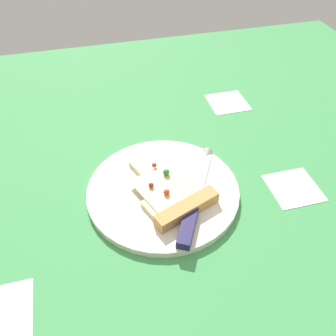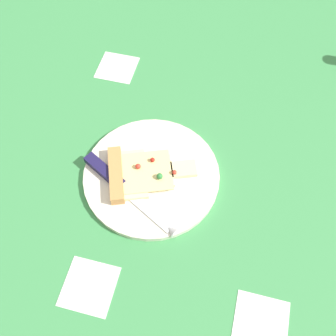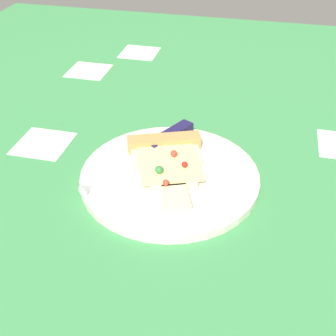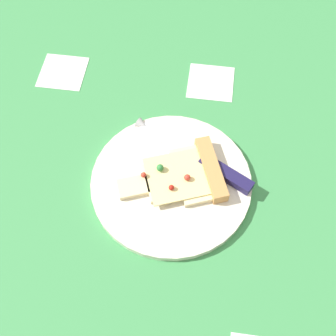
% 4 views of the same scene
% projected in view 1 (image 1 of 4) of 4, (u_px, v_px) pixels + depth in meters
% --- Properties ---
extents(ground_plane, '(1.48, 1.48, 0.03)m').
position_uv_depth(ground_plane, '(168.00, 237.00, 0.61)').
color(ground_plane, '#3D8C4C').
rests_on(ground_plane, ground).
extents(plate, '(0.28, 0.28, 0.01)m').
position_uv_depth(plate, '(163.00, 191.00, 0.66)').
color(plate, silver).
rests_on(plate, ground_plane).
extents(pizza_slice, '(0.14, 0.19, 0.03)m').
position_uv_depth(pizza_slice, '(171.00, 194.00, 0.64)').
color(pizza_slice, beige).
rests_on(pizza_slice, plate).
extents(knife, '(0.13, 0.22, 0.02)m').
position_uv_depth(knife, '(194.00, 202.00, 0.63)').
color(knife, silver).
rests_on(knife, plate).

